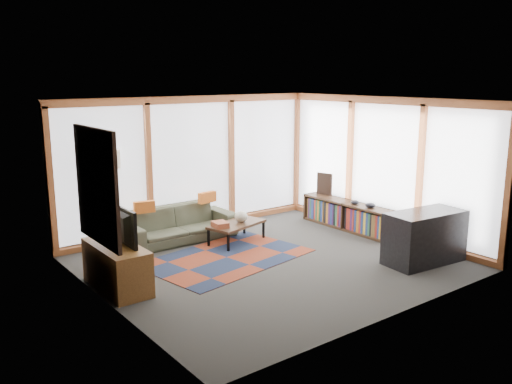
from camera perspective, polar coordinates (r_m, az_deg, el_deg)
ground at (r=8.89m, az=1.57°, el=-7.38°), size 5.50×5.50×0.00m
room_envelope at (r=9.24m, az=1.84°, el=3.24°), size 5.52×5.02×2.62m
rug at (r=9.10m, az=-3.12°, el=-6.90°), size 2.91×2.13×0.01m
sofa at (r=10.02m, az=-8.24°, el=-3.37°), size 2.13×0.84×0.62m
pillow_left at (r=9.66m, az=-11.68°, el=-1.55°), size 0.38×0.18×0.20m
pillow_right at (r=10.26m, az=-5.16°, el=-0.55°), size 0.38×0.15×0.20m
floor_lamp at (r=9.65m, az=-15.14°, el=-0.86°), size 0.44×0.44×1.74m
coffee_table at (r=9.86m, az=-2.05°, el=-4.30°), size 1.18×0.80×0.36m
book_stack at (r=9.55m, az=-3.79°, el=-3.44°), size 0.27×0.32×0.10m
vase at (r=9.85m, az=-1.58°, el=-2.60°), size 0.25×0.25×0.21m
bookshelf at (r=10.82m, az=9.66°, el=-2.46°), size 0.40×2.18×0.54m
bowl_a at (r=10.37m, az=11.95°, el=-1.37°), size 0.24×0.24×0.10m
bowl_b at (r=10.59m, az=10.38°, el=-1.07°), size 0.19×0.19×0.08m
shelf_picture at (r=11.32m, az=7.22°, el=0.86°), size 0.13×0.35×0.45m
tv_console at (r=7.99m, az=-14.44°, el=-7.65°), size 0.53×1.28×0.64m
television at (r=7.87m, az=-14.55°, el=-3.48°), size 0.13×0.92×0.53m
bar_counter at (r=9.17m, az=17.33°, el=-4.57°), size 1.39×0.75×0.84m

